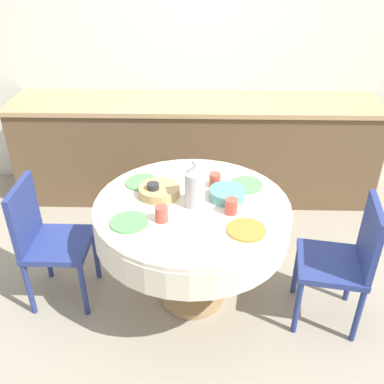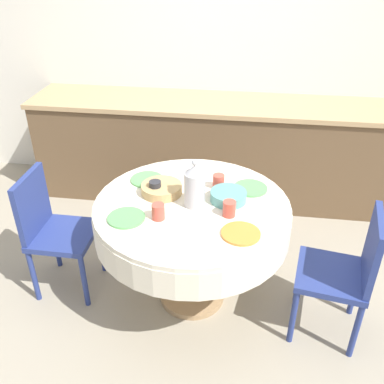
# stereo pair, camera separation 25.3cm
# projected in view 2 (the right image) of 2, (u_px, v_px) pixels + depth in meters

# --- Properties ---
(ground_plane) EXTENTS (12.00, 12.00, 0.00)m
(ground_plane) POSITION_uv_depth(u_px,v_px,m) (192.00, 296.00, 2.97)
(ground_plane) COLOR #9E937F
(wall_back) EXTENTS (7.00, 0.05, 2.60)m
(wall_back) POSITION_uv_depth(u_px,v_px,m) (220.00, 47.00, 3.77)
(wall_back) COLOR silver
(wall_back) RESTS_ON ground_plane
(kitchen_counter) EXTENTS (3.24, 0.64, 0.92)m
(kitchen_counter) POSITION_uv_depth(u_px,v_px,m) (213.00, 150.00, 3.92)
(kitchen_counter) COLOR brown
(kitchen_counter) RESTS_ON ground_plane
(dining_table) EXTENTS (1.20, 1.20, 0.77)m
(dining_table) POSITION_uv_depth(u_px,v_px,m) (192.00, 221.00, 2.64)
(dining_table) COLOR tan
(dining_table) RESTS_ON ground_plane
(chair_left) EXTENTS (0.46, 0.46, 0.87)m
(chair_left) POSITION_uv_depth(u_px,v_px,m) (346.00, 270.00, 2.47)
(chair_left) COLOR navy
(chair_left) RESTS_ON ground_plane
(chair_right) EXTENTS (0.40, 0.40, 0.87)m
(chair_right) POSITION_uv_depth(u_px,v_px,m) (52.00, 227.00, 2.83)
(chair_right) COLOR navy
(chair_right) RESTS_ON ground_plane
(plate_near_left) EXTENTS (0.21, 0.21, 0.01)m
(plate_near_left) POSITION_uv_depth(u_px,v_px,m) (126.00, 218.00, 2.43)
(plate_near_left) COLOR #5BA85B
(plate_near_left) RESTS_ON dining_table
(cup_near_left) EXTENTS (0.07, 0.07, 0.09)m
(cup_near_left) POSITION_uv_depth(u_px,v_px,m) (158.00, 212.00, 2.41)
(cup_near_left) COLOR #CC4C3D
(cup_near_left) RESTS_ON dining_table
(plate_near_right) EXTENTS (0.21, 0.21, 0.01)m
(plate_near_right) POSITION_uv_depth(u_px,v_px,m) (241.00, 234.00, 2.30)
(plate_near_right) COLOR orange
(plate_near_right) RESTS_ON dining_table
(cup_near_right) EXTENTS (0.07, 0.07, 0.09)m
(cup_near_right) POSITION_uv_depth(u_px,v_px,m) (229.00, 209.00, 2.44)
(cup_near_right) COLOR #CC4C3D
(cup_near_right) RESTS_ON dining_table
(plate_far_left) EXTENTS (0.21, 0.21, 0.01)m
(plate_far_left) POSITION_uv_depth(u_px,v_px,m) (147.00, 179.00, 2.81)
(plate_far_left) COLOR #5BA85B
(plate_far_left) RESTS_ON dining_table
(cup_far_left) EXTENTS (0.07, 0.07, 0.09)m
(cup_far_left) POSITION_uv_depth(u_px,v_px,m) (155.00, 188.00, 2.63)
(cup_far_left) COLOR #28282D
(cup_far_left) RESTS_ON dining_table
(plate_far_right) EXTENTS (0.21, 0.21, 0.01)m
(plate_far_right) POSITION_uv_depth(u_px,v_px,m) (250.00, 188.00, 2.71)
(plate_far_right) COLOR #5BA85B
(plate_far_right) RESTS_ON dining_table
(cup_far_right) EXTENTS (0.07, 0.07, 0.09)m
(cup_far_right) POSITION_uv_depth(u_px,v_px,m) (219.00, 182.00, 2.70)
(cup_far_right) COLOR #CC4C3D
(cup_far_right) RESTS_ON dining_table
(coffee_carafe) EXTENTS (0.12, 0.12, 0.30)m
(coffee_carafe) POSITION_uv_depth(u_px,v_px,m) (195.00, 186.00, 2.49)
(coffee_carafe) COLOR #B2B2B7
(coffee_carafe) RESTS_ON dining_table
(bread_basket) EXTENTS (0.25, 0.25, 0.06)m
(bread_basket) POSITION_uv_depth(u_px,v_px,m) (162.00, 189.00, 2.66)
(bread_basket) COLOR tan
(bread_basket) RESTS_ON dining_table
(fruit_bowl) EXTENTS (0.22, 0.22, 0.06)m
(fruit_bowl) POSITION_uv_depth(u_px,v_px,m) (228.00, 196.00, 2.58)
(fruit_bowl) COLOR #569993
(fruit_bowl) RESTS_ON dining_table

